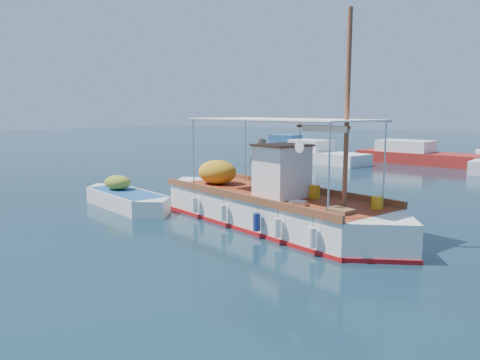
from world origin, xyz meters
The scene contains 6 objects.
ground centered at (0.00, 0.00, 0.00)m, with size 160.00×160.00×0.00m, color black.
fishing_caique centered at (-0.33, 0.10, 0.58)m, with size 10.43×4.92×6.60m.
dinghy centered at (-6.28, -0.84, 0.28)m, with size 5.34×2.49×1.34m.
bg_boat_nw centered at (-7.24, 18.01, 0.49)m, with size 7.40×4.20×1.80m.
bg_boat_n centered at (-1.16, 21.62, 0.49)m, with size 9.41×4.02×1.80m.
bg_boat_far_w centered at (-12.70, 23.75, 0.49)m, with size 5.99×2.34×1.80m.
Camera 1 is at (7.69, -12.75, 3.68)m, focal length 35.00 mm.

